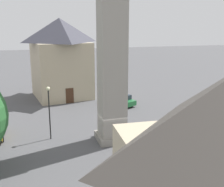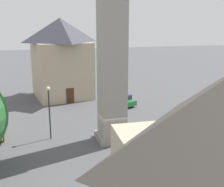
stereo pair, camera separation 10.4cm
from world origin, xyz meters
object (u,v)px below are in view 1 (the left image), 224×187
object	(u,v)px
car_red_corner	(214,130)
building_terrace_right	(61,58)
car_silver_kerb	(220,154)
car_white_side	(122,100)
lamp_post	(49,105)
pedestrian	(125,153)

from	to	relation	value
car_red_corner	building_terrace_right	distance (m)	23.93
car_silver_kerb	car_white_side	distance (m)	17.62
car_silver_kerb	car_white_side	size ratio (longest dim) A/B	1.00
car_silver_kerb	car_white_side	world-z (taller)	same
building_terrace_right	lamp_post	world-z (taller)	building_terrace_right
building_terrace_right	car_white_side	bearing A→B (deg)	45.59
building_terrace_right	lamp_post	distance (m)	16.28
car_red_corner	pedestrian	bearing A→B (deg)	-75.23
car_silver_kerb	building_terrace_right	bearing A→B (deg)	-158.74
car_silver_kerb	lamp_post	bearing A→B (deg)	-124.65
car_white_side	pedestrian	distance (m)	16.42
car_white_side	pedestrian	bearing A→B (deg)	-17.36
car_silver_kerb	lamp_post	size ratio (longest dim) A/B	0.88
car_red_corner	pedestrian	distance (m)	10.25
car_red_corner	car_silver_kerb	bearing A→B (deg)	-30.60
pedestrian	lamp_post	distance (m)	8.85
car_silver_kerb	building_terrace_right	xyz separation A→B (m)	(-24.41, -9.50, 5.10)
pedestrian	building_terrace_right	distance (m)	23.24
pedestrian	car_silver_kerb	bearing A→B (deg)	76.18
car_red_corner	car_white_side	xyz separation A→B (m)	(-13.05, -5.01, 0.00)
building_terrace_right	lamp_post	xyz separation A→B (m)	(15.82, -2.94, -2.46)
car_silver_kerb	car_red_corner	distance (m)	5.12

